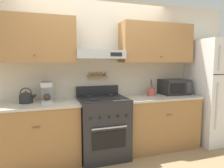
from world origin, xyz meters
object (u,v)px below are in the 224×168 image
at_px(tea_kettle, 26,97).
at_px(coffee_maker, 47,91).
at_px(stove_range, 103,127).
at_px(utensil_crock, 151,92).
at_px(microwave, 174,87).
at_px(refrigerator, 213,91).

xyz_separation_m(tea_kettle, coffee_maker, (0.29, 0.03, 0.07)).
relative_size(stove_range, coffee_maker, 3.70).
bearing_deg(tea_kettle, stove_range, -6.91).
relative_size(stove_range, utensil_crock, 3.77).
xyz_separation_m(microwave, utensil_crock, (-0.48, -0.02, -0.06)).
bearing_deg(microwave, coffee_maker, 179.61).
distance_m(stove_range, utensil_crock, 1.06).
bearing_deg(stove_range, coffee_maker, 168.51).
xyz_separation_m(tea_kettle, utensil_crock, (2.04, 0.00, -0.01)).
bearing_deg(stove_range, refrigerator, -0.57).
distance_m(tea_kettle, microwave, 2.52).
xyz_separation_m(refrigerator, microwave, (-0.74, 0.17, 0.09)).
height_order(refrigerator, microwave, refrigerator).
bearing_deg(microwave, refrigerator, -13.26).
height_order(refrigerator, tea_kettle, refrigerator).
distance_m(stove_range, coffee_maker, 1.02).
bearing_deg(tea_kettle, utensil_crock, 0.00).
xyz_separation_m(refrigerator, utensil_crock, (-1.22, 0.16, 0.03)).
height_order(refrigerator, coffee_maker, refrigerator).
height_order(stove_range, utensil_crock, utensil_crock).
distance_m(stove_range, microwave, 1.52).
xyz_separation_m(coffee_maker, microwave, (2.23, -0.02, -0.02)).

